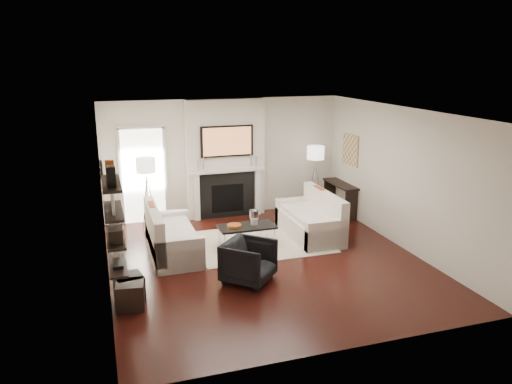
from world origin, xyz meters
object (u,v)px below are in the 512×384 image
object	(u,v)px
loveseat_right_base	(309,226)
ottoman_near	(129,288)
armchair	(249,260)
loveseat_left_base	(173,244)
coffee_table	(247,227)
lamp_left_shade	(146,165)
lamp_right_shade	(316,153)

from	to	relation	value
loveseat_right_base	ottoman_near	distance (m)	4.13
armchair	ottoman_near	world-z (taller)	armchair
loveseat_left_base	coffee_table	distance (m)	1.45
loveseat_right_base	ottoman_near	world-z (taller)	loveseat_right_base
lamp_left_shade	lamp_right_shade	distance (m)	3.91
coffee_table	ottoman_near	size ratio (longest dim) A/B	2.75
loveseat_right_base	ottoman_near	size ratio (longest dim) A/B	4.50
loveseat_right_base	lamp_right_shade	world-z (taller)	lamp_right_shade
lamp_left_shade	ottoman_near	distance (m)	3.33
loveseat_left_base	ottoman_near	bearing A→B (deg)	-119.71
coffee_table	lamp_left_shade	distance (m)	2.47
lamp_left_shade	lamp_right_shade	size ratio (longest dim) A/B	1.00
loveseat_left_base	loveseat_right_base	world-z (taller)	same
coffee_table	lamp_left_shade	size ratio (longest dim) A/B	2.75
ottoman_near	coffee_table	bearing A→B (deg)	34.34
loveseat_left_base	lamp_left_shade	world-z (taller)	lamp_left_shade
loveseat_right_base	ottoman_near	xyz separation A→B (m)	(-3.75, -1.75, -0.01)
armchair	loveseat_left_base	bearing A→B (deg)	75.98
ottoman_near	loveseat_left_base	bearing A→B (deg)	60.29
lamp_left_shade	lamp_right_shade	xyz separation A→B (m)	(3.90, 0.20, 0.00)
loveseat_left_base	ottoman_near	xyz separation A→B (m)	(-0.92, -1.61, -0.01)
loveseat_left_base	lamp_right_shade	xyz separation A→B (m)	(3.60, 1.62, 1.24)
loveseat_left_base	armchair	size ratio (longest dim) A/B	2.35
loveseat_left_base	ottoman_near	distance (m)	1.85
loveseat_left_base	lamp_right_shade	world-z (taller)	lamp_right_shade
lamp_right_shade	ottoman_near	size ratio (longest dim) A/B	1.00
lamp_right_shade	ottoman_near	bearing A→B (deg)	-144.49
loveseat_right_base	coffee_table	xyz separation A→B (m)	(-1.39, -0.14, 0.19)
loveseat_right_base	ottoman_near	bearing A→B (deg)	-155.01
armchair	loveseat_right_base	bearing A→B (deg)	-4.68
coffee_table	ottoman_near	bearing A→B (deg)	-145.66
loveseat_left_base	loveseat_right_base	xyz separation A→B (m)	(2.83, 0.14, 0.00)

